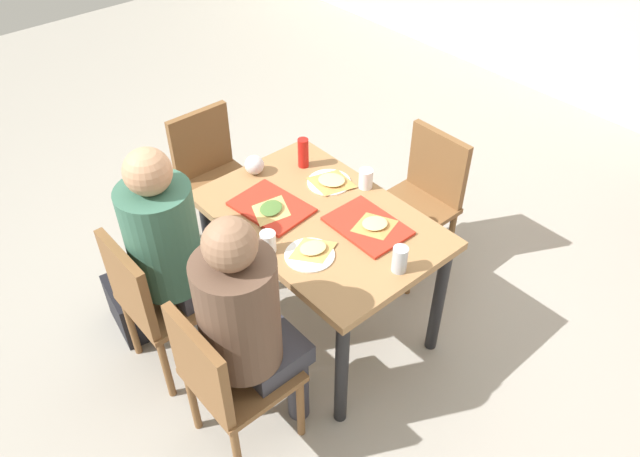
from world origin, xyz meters
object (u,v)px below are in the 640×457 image
(main_table, at_px, (320,233))
(chair_far_side, at_px, (423,193))
(plastic_cup_a, at_px, (366,179))
(chair_near_right, at_px, (224,376))
(condiment_bottle, at_px, (303,153))
(soda_can, at_px, (400,259))
(tray_red_near, at_px, (271,207))
(pizza_slice_a, at_px, (271,209))
(foil_bundle, at_px, (254,165))
(person_in_red, at_px, (172,245))
(plastic_cup_b, at_px, (268,242))
(paper_plate_center, at_px, (329,182))
(handbag, at_px, (129,307))
(chair_left_end, at_px, (213,171))
(paper_plate_near_edge, at_px, (310,255))
(chair_near_left, at_px, (154,298))
(tray_red_far, at_px, (367,226))
(pizza_slice_d, at_px, (313,249))
(pizza_slice_c, at_px, (332,181))
(person_in_brown_jacket, at_px, (247,319))
(pizza_slice_b, at_px, (375,224))

(main_table, xyz_separation_m, chair_far_side, (0.00, 0.77, -0.15))
(main_table, bearing_deg, plastic_cup_a, 95.04)
(chair_near_right, bearing_deg, condiment_bottle, 123.99)
(soda_can, bearing_deg, plastic_cup_a, 149.34)
(tray_red_near, bearing_deg, pizza_slice_a, -37.94)
(pizza_slice_a, bearing_deg, condiment_bottle, 118.74)
(plastic_cup_a, bearing_deg, foil_bundle, -143.12)
(person_in_red, distance_m, foil_bundle, 0.64)
(soda_can, bearing_deg, plastic_cup_b, -143.12)
(paper_plate_center, height_order, handbag, paper_plate_center)
(main_table, height_order, tray_red_near, tray_red_near)
(chair_left_end, bearing_deg, paper_plate_near_edge, -10.54)
(tray_red_near, bearing_deg, chair_near_left, -97.73)
(pizza_slice_a, bearing_deg, main_table, 42.40)
(tray_red_near, distance_m, condiment_bottle, 0.39)
(pizza_slice_a, distance_m, plastic_cup_a, 0.50)
(chair_far_side, bearing_deg, chair_near_left, -100.58)
(plastic_cup_a, bearing_deg, tray_red_far, -42.52)
(chair_near_right, height_order, tray_red_near, chair_near_right)
(soda_can, bearing_deg, pizza_slice_a, -165.07)
(chair_near_left, height_order, plastic_cup_a, chair_near_left)
(pizza_slice_d, relative_size, handbag, 0.63)
(paper_plate_near_edge, bearing_deg, plastic_cup_b, -141.33)
(condiment_bottle, bearing_deg, chair_near_right, -56.01)
(pizza_slice_c, distance_m, pizza_slice_d, 0.51)
(chair_left_end, xyz_separation_m, pizza_slice_d, (1.12, -0.18, 0.26))
(chair_left_end, height_order, plastic_cup_b, chair_left_end)
(main_table, height_order, plastic_cup_b, plastic_cup_b)
(chair_near_right, height_order, foil_bundle, chair_near_right)
(chair_near_left, relative_size, plastic_cup_a, 8.33)
(person_in_red, xyz_separation_m, foil_bundle, (-0.20, 0.61, 0.05))
(main_table, height_order, pizza_slice_a, pizza_slice_a)
(chair_near_left, relative_size, tray_red_near, 2.31)
(foil_bundle, bearing_deg, chair_left_end, 177.68)
(paper_plate_center, height_order, pizza_slice_a, pizza_slice_a)
(tray_red_far, distance_m, handbag, 1.36)
(chair_far_side, xyz_separation_m, chair_left_end, (-0.96, -0.77, 0.00))
(paper_plate_near_edge, bearing_deg, soda_can, 36.04)
(tray_red_near, bearing_deg, handbag, -123.92)
(paper_plate_near_edge, bearing_deg, handbag, -144.71)
(person_in_brown_jacket, bearing_deg, soda_can, 72.75)
(chair_left_end, height_order, condiment_bottle, condiment_bottle)
(plastic_cup_b, bearing_deg, pizza_slice_d, 46.69)
(main_table, height_order, person_in_red, person_in_red)
(condiment_bottle, distance_m, handbag, 1.23)
(chair_near_right, relative_size, pizza_slice_d, 4.15)
(tray_red_far, bearing_deg, person_in_brown_jacket, -83.39)
(pizza_slice_a, height_order, condiment_bottle, condiment_bottle)
(tray_red_far, bearing_deg, paper_plate_near_edge, -95.04)
(pizza_slice_b, bearing_deg, condiment_bottle, 172.59)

